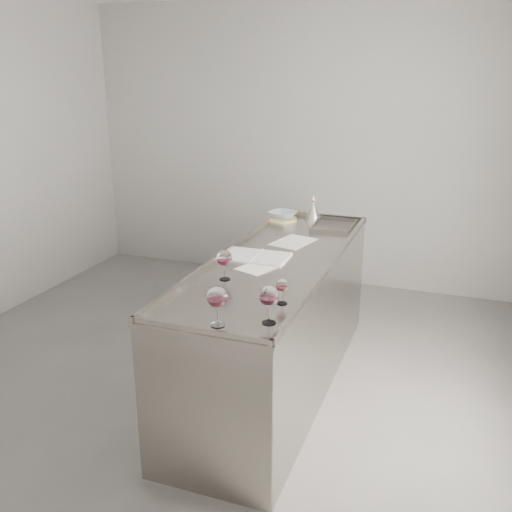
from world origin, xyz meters
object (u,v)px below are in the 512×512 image
(wine_funnel, at_px, (313,212))
(notebook, at_px, (256,257))
(wine_glass_small, at_px, (282,286))
(ceramic_bowl, at_px, (283,215))
(counter, at_px, (276,323))
(wine_glass_left, at_px, (224,259))
(wine_glass_right, at_px, (269,297))
(wine_glass_middle, at_px, (217,298))

(wine_funnel, bearing_deg, notebook, -95.24)
(wine_glass_small, xyz_separation_m, ceramic_bowl, (-0.54, 1.69, -0.05))
(notebook, xyz_separation_m, wine_funnel, (0.10, 1.10, 0.06))
(counter, relative_size, wine_glass_left, 13.19)
(wine_glass_right, height_order, wine_funnel, wine_funnel)
(wine_glass_left, xyz_separation_m, ceramic_bowl, (-0.10, 1.46, -0.08))
(wine_glass_right, distance_m, ceramic_bowl, 2.03)
(wine_glass_right, relative_size, wine_glass_small, 1.40)
(counter, bearing_deg, notebook, -172.26)
(wine_glass_left, distance_m, wine_glass_right, 0.67)
(counter, bearing_deg, wine_glass_middle, -87.45)
(wine_glass_small, xyz_separation_m, wine_funnel, (-0.30, 1.79, -0.04))
(counter, distance_m, ceramic_bowl, 1.14)
(wine_glass_left, xyz_separation_m, wine_glass_right, (0.45, -0.49, 0.01))
(wine_glass_middle, distance_m, notebook, 1.09)
(wine_glass_small, bearing_deg, wine_funnel, 99.60)
(ceramic_bowl, bearing_deg, wine_glass_left, -86.03)
(ceramic_bowl, distance_m, wine_funnel, 0.25)
(wine_glass_middle, bearing_deg, counter, 92.55)
(notebook, bearing_deg, wine_glass_right, -67.29)
(wine_glass_middle, bearing_deg, ceramic_bowl, 98.92)
(notebook, bearing_deg, counter, 6.76)
(counter, height_order, notebook, counter)
(wine_glass_left, height_order, ceramic_bowl, wine_glass_left)
(wine_glass_middle, relative_size, wine_glass_small, 1.45)
(counter, distance_m, notebook, 0.50)
(wine_glass_right, bearing_deg, wine_glass_left, 132.37)
(counter, relative_size, wine_glass_small, 17.06)
(wine_glass_small, height_order, notebook, wine_glass_small)
(ceramic_bowl, xyz_separation_m, wine_funnel, (0.23, 0.10, 0.02))
(counter, height_order, wine_glass_left, wine_glass_left)
(wine_glass_middle, xyz_separation_m, wine_glass_small, (0.21, 0.37, -0.05))
(wine_glass_small, relative_size, notebook, 0.33)
(wine_glass_right, relative_size, notebook, 0.46)
(ceramic_bowl, bearing_deg, wine_glass_middle, -81.08)
(wine_glass_middle, height_order, wine_glass_right, wine_glass_middle)
(wine_glass_right, relative_size, ceramic_bowl, 0.91)
(wine_glass_left, bearing_deg, ceramic_bowl, 93.97)
(wine_glass_right, bearing_deg, ceramic_bowl, 105.76)
(counter, height_order, wine_funnel, wine_funnel)
(wine_glass_right, distance_m, wine_glass_small, 0.26)
(counter, bearing_deg, wine_glass_small, -69.80)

